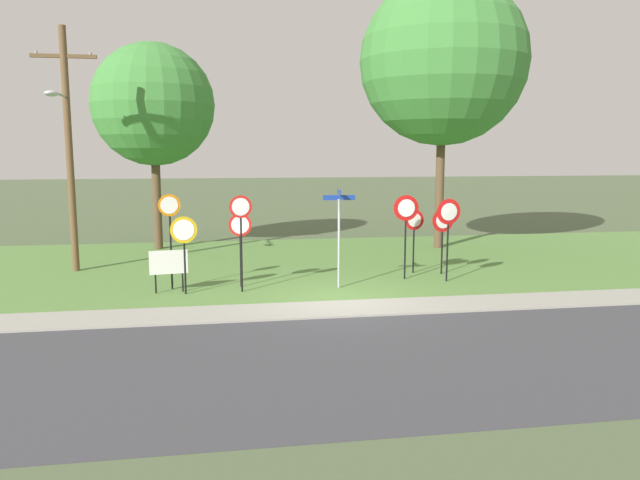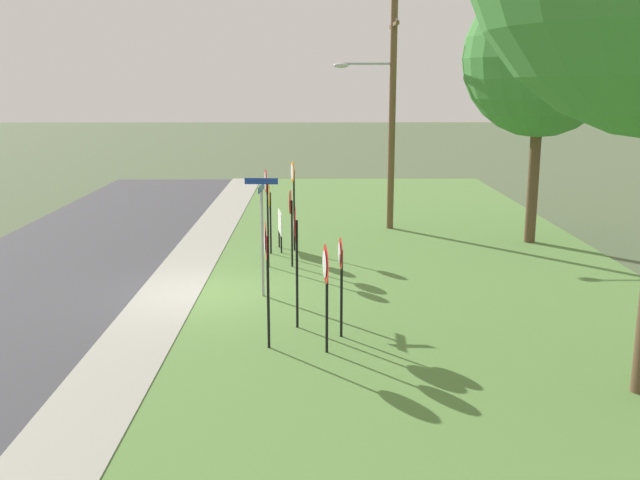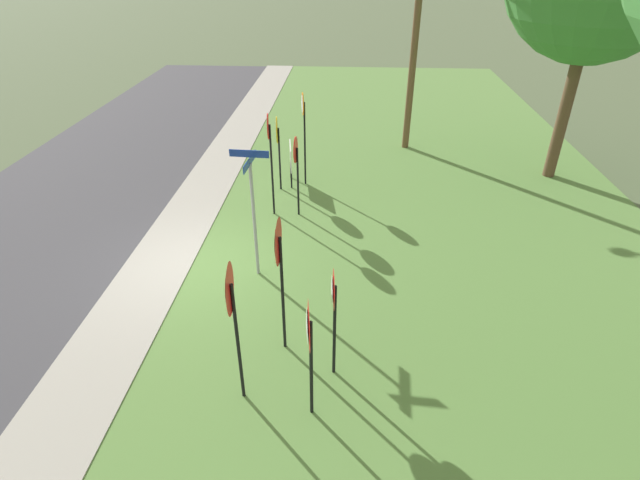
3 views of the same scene
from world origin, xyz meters
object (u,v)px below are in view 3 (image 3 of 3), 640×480
Objects in this scene: stop_sign_far_left at (296,160)px; yield_sign_far_right at (333,301)px; stop_sign_far_center at (270,144)px; yield_sign_near_right at (231,302)px; notice_board at (291,158)px; stop_sign_near_right at (304,120)px; street_name_post at (253,204)px; stop_sign_near_left at (278,138)px; yield_sign_near_left at (308,335)px; yield_sign_far_left at (279,255)px; utility_pole at (412,17)px.

stop_sign_far_left is 1.04× the size of yield_sign_far_right.
stop_sign_far_center is 6.49m from yield_sign_near_right.
stop_sign_near_right is at bearing 76.26° from notice_board.
street_name_post reaches higher than notice_board.
stop_sign_near_right is at bearing -176.04° from yield_sign_far_right.
stop_sign_near_left reaches higher than yield_sign_near_left.
stop_sign_far_center is 5.35m from yield_sign_far_left.
yield_sign_near_left reaches higher than yield_sign_far_right.
street_name_post is 0.36× the size of utility_pole.
stop_sign_far_left is at bearing -177.37° from yield_sign_far_left.
yield_sign_far_left is (5.26, 0.95, 0.02)m from stop_sign_far_center.
yield_sign_near_left is at bearing 9.30° from stop_sign_far_left.
yield_sign_near_right reaches higher than stop_sign_far_left.
yield_sign_far_left is 11.51m from utility_pole.
yield_sign_near_left is (8.37, 1.60, -0.01)m from stop_sign_near_left.
utility_pole is at bearing 137.01° from stop_sign_far_center.
stop_sign_far_center reaches higher than stop_sign_near_left.
yield_sign_far_left is (-1.22, 0.55, 0.08)m from yield_sign_near_right.
stop_sign_near_left is 7.72m from yield_sign_far_right.
utility_pole is at bearing 151.10° from stop_sign_far_left.
yield_sign_near_right is 1.22× the size of yield_sign_far_right.
yield_sign_far_right is (5.86, 1.20, -0.03)m from stop_sign_far_left.
yield_sign_far_right is at bearing 10.62° from stop_sign_far_center.
stop_sign_far_center is at bearing -174.05° from yield_sign_near_left.
street_name_post is at bearing -152.88° from yield_sign_far_right.
yield_sign_near_left is at bearing 71.48° from yield_sign_near_right.
stop_sign_far_center is 2.92m from street_name_post.
stop_sign_far_center is 0.95× the size of street_name_post.
stop_sign_far_left is at bearing 171.78° from yield_sign_near_right.
utility_pole is at bearing 157.67° from yield_sign_near_right.
yield_sign_near_left reaches higher than notice_board.
yield_sign_far_left is at bearing 24.38° from street_name_post.
stop_sign_far_left is 2.28m from notice_board.
utility_pole is 6.24m from notice_board.
yield_sign_near_left is at bearing -11.19° from utility_pole.
stop_sign_near_right reaches higher than yield_sign_far_right.
utility_pole is (-11.42, 2.11, 2.85)m from yield_sign_far_right.
yield_sign_far_right is (7.91, 1.19, -0.45)m from stop_sign_near_right.
street_name_post is (4.54, 0.10, 0.13)m from stop_sign_near_left.
notice_board is (-8.58, -0.13, -1.15)m from yield_sign_near_right.
street_name_post is (2.91, -0.62, 0.15)m from stop_sign_far_left.
stop_sign_near_left is 0.86× the size of yield_sign_near_right.
stop_sign_near_right is at bearing 153.93° from stop_sign_far_center.
stop_sign_near_left is 1.02× the size of yield_sign_near_left.
yield_sign_far_left is at bearing 2.95° from stop_sign_far_center.
utility_pole is 6.55× the size of notice_board.
street_name_post is at bearing -10.05° from stop_sign_far_left.
notice_board is at bearing 175.16° from yield_sign_near_right.
stop_sign_near_left is at bearing -176.33° from yield_sign_near_left.
street_name_post is at bearing -16.79° from stop_sign_near_right.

